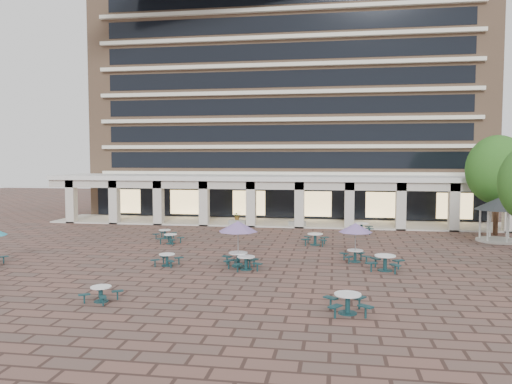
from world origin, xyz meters
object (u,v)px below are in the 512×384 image
at_px(picnic_table_1, 101,293).
at_px(planter_right, 297,222).
at_px(picnic_table_2, 246,262).
at_px(gazebo, 499,209).
at_px(planter_left, 237,220).

relative_size(picnic_table_1, planter_right, 1.11).
xyz_separation_m(picnic_table_1, picnic_table_2, (4.97, 6.87, 0.05)).
bearing_deg(planter_right, gazebo, -19.42).
relative_size(picnic_table_2, planter_left, 1.29).
xyz_separation_m(gazebo, planter_right, (-14.90, 5.25, -1.90)).
xyz_separation_m(picnic_table_1, planter_left, (1.14, 23.90, 0.14)).
bearing_deg(gazebo, picnic_table_2, -144.30).
relative_size(picnic_table_2, gazebo, 0.57).
distance_m(picnic_table_1, gazebo, 28.43).
relative_size(picnic_table_1, picnic_table_2, 0.86).
distance_m(picnic_table_1, planter_left, 23.93).
bearing_deg(picnic_table_1, picnic_table_2, 66.24).
bearing_deg(planter_left, gazebo, -14.55).
xyz_separation_m(picnic_table_2, gazebo, (16.40, 11.78, 1.94)).
bearing_deg(planter_left, picnic_table_1, -92.72).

